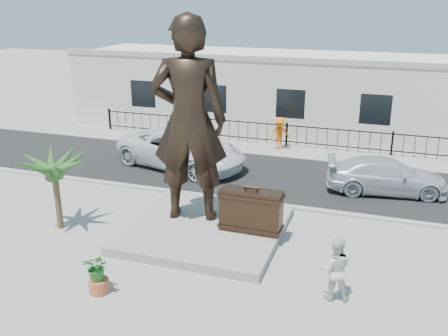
# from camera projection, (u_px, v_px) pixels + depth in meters

# --- Properties ---
(ground) EXTENTS (100.00, 100.00, 0.00)m
(ground) POSITION_uv_depth(u_px,v_px,m) (204.00, 255.00, 16.01)
(ground) COLOR #9E9991
(ground) RESTS_ON ground
(street) EXTENTS (40.00, 7.00, 0.01)m
(street) POSITION_uv_depth(u_px,v_px,m) (265.00, 174.00, 23.16)
(street) COLOR black
(street) RESTS_ON ground
(curb) EXTENTS (40.00, 0.25, 0.12)m
(curb) POSITION_uv_depth(u_px,v_px,m) (244.00, 201.00, 20.01)
(curb) COLOR #A5A399
(curb) RESTS_ON ground
(far_sidewalk) EXTENTS (40.00, 2.50, 0.02)m
(far_sidewalk) POSITION_uv_depth(u_px,v_px,m) (283.00, 150.00, 26.74)
(far_sidewalk) COLOR #9E9991
(far_sidewalk) RESTS_ON ground
(plinth) EXTENTS (5.20, 5.20, 0.30)m
(plinth) POSITION_uv_depth(u_px,v_px,m) (206.00, 229.00, 17.45)
(plinth) COLOR gray
(plinth) RESTS_ON ground
(fence) EXTENTS (22.00, 0.10, 1.20)m
(fence) POSITION_uv_depth(u_px,v_px,m) (287.00, 135.00, 27.26)
(fence) COLOR black
(fence) RESTS_ON ground
(building) EXTENTS (28.00, 7.00, 4.40)m
(building) POSITION_uv_depth(u_px,v_px,m) (302.00, 92.00, 30.48)
(building) COLOR silver
(building) RESTS_ON ground
(statue) EXTENTS (2.92, 2.26, 7.11)m
(statue) POSITION_uv_depth(u_px,v_px,m) (189.00, 121.00, 16.93)
(statue) COLOR black
(statue) RESTS_ON plinth
(suitcase) EXTENTS (2.09, 0.68, 1.47)m
(suitcase) POSITION_uv_depth(u_px,v_px,m) (251.00, 211.00, 16.75)
(suitcase) COLOR black
(suitcase) RESTS_ON plinth
(tourist) EXTENTS (1.01, 0.85, 1.83)m
(tourist) POSITION_uv_depth(u_px,v_px,m) (335.00, 269.00, 13.46)
(tourist) COLOR silver
(tourist) RESTS_ON ground
(car_white) EXTENTS (6.93, 4.51, 1.77)m
(car_white) POSITION_uv_depth(u_px,v_px,m) (182.00, 149.00, 23.84)
(car_white) COLOR silver
(car_white) RESTS_ON street
(car_silver) EXTENTS (5.19, 2.74, 1.43)m
(car_silver) POSITION_uv_depth(u_px,v_px,m) (387.00, 176.00, 20.85)
(car_silver) COLOR #B9BCBE
(car_silver) RESTS_ON street
(worker) EXTENTS (1.30, 1.16, 1.75)m
(worker) POSITION_uv_depth(u_px,v_px,m) (280.00, 133.00, 26.49)
(worker) COLOR orange
(worker) RESTS_ON far_sidewalk
(palm_tree) EXTENTS (1.80, 1.80, 3.20)m
(palm_tree) POSITION_uv_depth(u_px,v_px,m) (61.00, 227.00, 17.89)
(palm_tree) COLOR #244E1C
(palm_tree) RESTS_ON ground
(planter) EXTENTS (0.56, 0.56, 0.40)m
(planter) POSITION_uv_depth(u_px,v_px,m) (99.00, 286.00, 13.96)
(planter) COLOR #AC522D
(planter) RESTS_ON ground
(shrub) EXTENTS (0.72, 0.62, 0.78)m
(shrub) POSITION_uv_depth(u_px,v_px,m) (97.00, 267.00, 13.77)
(shrub) COLOR #226320
(shrub) RESTS_ON planter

